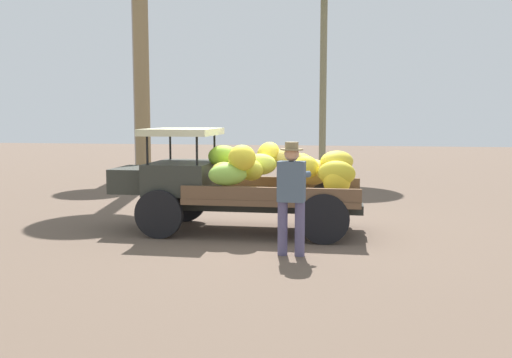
# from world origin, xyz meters

# --- Properties ---
(ground_plane) EXTENTS (60.00, 60.00, 0.00)m
(ground_plane) POSITION_xyz_m (0.00, 0.00, 0.00)
(ground_plane) COLOR brown
(truck) EXTENTS (4.50, 1.89, 1.86)m
(truck) POSITION_xyz_m (0.47, -0.03, 0.95)
(truck) COLOR #2F312B
(truck) RESTS_ON ground
(farmer) EXTENTS (0.53, 0.47, 1.70)m
(farmer) POSITION_xyz_m (-0.69, 1.59, 0.97)
(farmer) COLOR #554F73
(farmer) RESTS_ON ground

